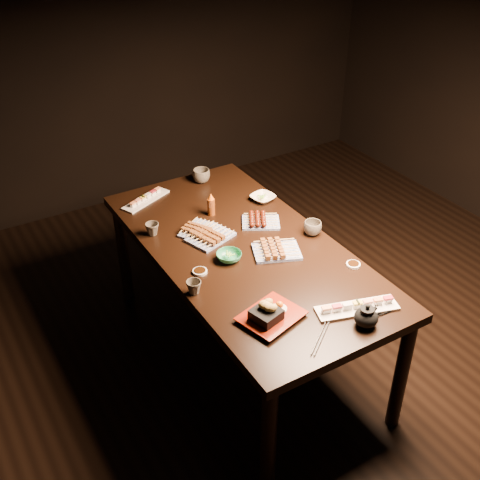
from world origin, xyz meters
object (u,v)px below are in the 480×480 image
at_px(dining_table, 245,303).
at_px(yakitori_plate_left, 199,228).
at_px(condiment_bottle, 211,204).
at_px(sushi_platter_near, 357,306).
at_px(edamame_bowl_green, 229,257).
at_px(yakitori_plate_right, 277,248).
at_px(sushi_platter_far, 146,198).
at_px(teapot, 366,315).
at_px(teacup_far_right, 201,176).
at_px(teacup_far_left, 152,229).
at_px(teacup_near_left, 194,287).
at_px(edamame_bowl_cream, 263,198).
at_px(teacup_mid_right, 313,228).
at_px(yakitori_plate_center, 210,234).
at_px(tempura_tray, 271,310).

bearing_deg(dining_table, yakitori_plate_left, 119.57).
bearing_deg(condiment_bottle, dining_table, -91.76).
xyz_separation_m(sushi_platter_near, edamame_bowl_green, (-0.30, 0.64, -0.00)).
distance_m(yakitori_plate_right, edamame_bowl_green, 0.25).
relative_size(dining_table, sushi_platter_far, 5.52).
relative_size(sushi_platter_near, teapot, 3.00).
bearing_deg(sushi_platter_far, teacup_far_right, 162.08).
distance_m(yakitori_plate_right, teacup_far_left, 0.69).
xyz_separation_m(dining_table, sushi_platter_far, (-0.25, 0.73, 0.39)).
height_order(sushi_platter_near, teacup_far_left, teacup_far_left).
distance_m(teacup_near_left, teacup_far_left, 0.57).
bearing_deg(edamame_bowl_cream, yakitori_plate_left, -167.15).
bearing_deg(teapot, teacup_mid_right, 58.49).
height_order(dining_table, teacup_far_right, teacup_far_right).
relative_size(yakitori_plate_right, teacup_mid_right, 2.44).
xyz_separation_m(yakitori_plate_center, tempura_tray, (-0.08, -0.72, 0.02)).
distance_m(edamame_bowl_cream, teacup_near_left, 0.95).
relative_size(sushi_platter_near, teacup_near_left, 5.26).
relative_size(edamame_bowl_cream, teacup_far_left, 1.85).
relative_size(yakitori_plate_right, teacup_far_left, 3.21).
distance_m(sushi_platter_near, yakitori_plate_right, 0.57).
relative_size(dining_table, teapot, 14.13).
relative_size(edamame_bowl_green, condiment_bottle, 0.95).
xyz_separation_m(yakitori_plate_right, edamame_bowl_green, (-0.24, 0.07, -0.01)).
xyz_separation_m(sushi_platter_near, sushi_platter_far, (-0.42, 1.43, -0.00)).
distance_m(yakitori_plate_right, teapot, 0.67).
bearing_deg(teacup_near_left, teacup_far_left, 85.78).
bearing_deg(yakitori_plate_center, dining_table, -74.48).
bearing_deg(sushi_platter_far, yakitori_plate_left, 79.27).
bearing_deg(sushi_platter_far, yakitori_plate_center, 79.49).
relative_size(teacup_near_left, teacup_mid_right, 0.74).
bearing_deg(yakitori_plate_right, edamame_bowl_green, -174.32).
height_order(edamame_bowl_cream, teapot, teapot).
relative_size(tempura_tray, condiment_bottle, 1.98).
relative_size(teacup_far_left, teacup_far_right, 0.69).
height_order(teacup_far_right, condiment_bottle, condiment_bottle).
bearing_deg(yakitori_plate_center, condiment_bottle, 42.18).
distance_m(sushi_platter_near, teapot, 0.11).
bearing_deg(edamame_bowl_green, yakitori_plate_right, -17.05).
distance_m(teacup_near_left, teapot, 0.80).
distance_m(dining_table, teacup_far_right, 0.89).
distance_m(sushi_platter_near, edamame_bowl_cream, 1.08).
relative_size(sushi_platter_far, yakitori_plate_center, 1.39).
xyz_separation_m(teapot, condiment_bottle, (-0.13, 1.18, 0.01)).
bearing_deg(edamame_bowl_green, condiment_bottle, 72.53).
height_order(dining_table, teacup_mid_right, teacup_mid_right).
xyz_separation_m(dining_table, teacup_far_left, (-0.36, 0.37, 0.41)).
xyz_separation_m(dining_table, yakitori_plate_right, (0.12, -0.13, 0.41)).
height_order(yakitori_plate_left, teacup_near_left, teacup_near_left).
xyz_separation_m(yakitori_plate_center, condiment_bottle, (0.13, 0.22, 0.04)).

